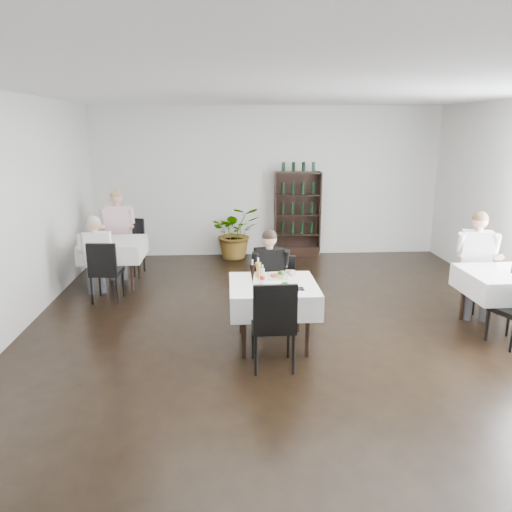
{
  "coord_description": "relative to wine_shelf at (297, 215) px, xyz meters",
  "views": [
    {
      "loc": [
        -0.85,
        -5.61,
        2.55
      ],
      "look_at": [
        -0.49,
        0.2,
        1.06
      ],
      "focal_mm": 35.0,
      "sensor_mm": 36.0,
      "label": 1
    }
  ],
  "objects": [
    {
      "name": "room_shell",
      "position": [
        -0.6,
        -4.31,
        0.65
      ],
      "size": [
        9.0,
        9.0,
        9.0
      ],
      "color": "black",
      "rests_on": "ground"
    },
    {
      "name": "wine_shelf",
      "position": [
        0.0,
        0.0,
        0.0
      ],
      "size": [
        0.9,
        0.28,
        1.75
      ],
      "color": "black",
      "rests_on": "ground"
    },
    {
      "name": "main_table",
      "position": [
        -0.9,
        -4.31,
        -0.23
      ],
      "size": [
        1.03,
        1.03,
        0.77
      ],
      "color": "black",
      "rests_on": "ground"
    },
    {
      "name": "left_table",
      "position": [
        -3.3,
        -1.81,
        -0.23
      ],
      "size": [
        0.98,
        0.98,
        0.77
      ],
      "color": "black",
      "rests_on": "ground"
    },
    {
      "name": "right_table",
      "position": [
        2.1,
        -4.01,
        -0.23
      ],
      "size": [
        0.98,
        0.98,
        0.77
      ],
      "color": "black",
      "rests_on": "ground"
    },
    {
      "name": "potted_tree",
      "position": [
        -1.26,
        -0.11,
        -0.32
      ],
      "size": [
        1.06,
        0.95,
        1.06
      ],
      "primitive_type": "imported",
      "rotation": [
        0.0,
        0.0,
        0.13
      ],
      "color": "#28561D",
      "rests_on": "ground"
    },
    {
      "name": "main_chair_far",
      "position": [
        -0.76,
        -3.63,
        -0.33
      ],
      "size": [
        0.5,
        0.51,
        0.91
      ],
      "color": "black",
      "rests_on": "ground"
    },
    {
      "name": "main_chair_near",
      "position": [
        -0.96,
        -4.98,
        -0.27
      ],
      "size": [
        0.47,
        0.47,
        1.01
      ],
      "color": "black",
      "rests_on": "ground"
    },
    {
      "name": "left_chair_far",
      "position": [
        -3.17,
        -1.05,
        -0.29
      ],
      "size": [
        0.56,
        0.56,
        0.98
      ],
      "color": "black",
      "rests_on": "ground"
    },
    {
      "name": "left_chair_near",
      "position": [
        -3.26,
        -2.65,
        -0.31
      ],
      "size": [
        0.46,
        0.46,
        0.94
      ],
      "color": "black",
      "rests_on": "ground"
    },
    {
      "name": "right_chair_far",
      "position": [
        2.19,
        -3.27,
        -0.34
      ],
      "size": [
        0.41,
        0.42,
        0.89
      ],
      "color": "black",
      "rests_on": "ground"
    },
    {
      "name": "diner_main",
      "position": [
        -0.88,
        -3.79,
        -0.09
      ],
      "size": [
        0.53,
        0.55,
        1.31
      ],
      "color": "#3E3F45",
      "rests_on": "ground"
    },
    {
      "name": "diner_left_far",
      "position": [
        -3.35,
        -1.18,
        0.04
      ],
      "size": [
        0.58,
        0.58,
        1.53
      ],
      "color": "#3E3F45",
      "rests_on": "ground"
    },
    {
      "name": "diner_left_near",
      "position": [
        -3.42,
        -2.47,
        -0.09
      ],
      "size": [
        0.57,
        0.6,
        1.3
      ],
      "color": "#3E3F45",
      "rests_on": "ground"
    },
    {
      "name": "diner_right_far",
      "position": [
        2.02,
        -3.43,
        -0.0
      ],
      "size": [
        0.61,
        0.65,
        1.45
      ],
      "color": "#3E3F45",
      "rests_on": "ground"
    },
    {
      "name": "plate_far",
      "position": [
        -0.82,
        -4.07,
        -0.06
      ],
      "size": [
        0.26,
        0.26,
        0.08
      ],
      "color": "white",
      "rests_on": "main_table"
    },
    {
      "name": "plate_near",
      "position": [
        -0.82,
        -4.52,
        -0.06
      ],
      "size": [
        0.32,
        0.32,
        0.08
      ],
      "color": "white",
      "rests_on": "main_table"
    },
    {
      "name": "pilsner_dark",
      "position": [
        -1.15,
        -4.32,
        0.05
      ],
      "size": [
        0.07,
        0.07,
        0.3
      ],
      "color": "black",
      "rests_on": "main_table"
    },
    {
      "name": "pilsner_lager",
      "position": [
        -1.08,
        -4.27,
        0.05
      ],
      "size": [
        0.07,
        0.07,
        0.31
      ],
      "color": "gold",
      "rests_on": "main_table"
    },
    {
      "name": "coke_bottle",
      "position": [
        -1.03,
        -4.32,
        0.02
      ],
      "size": [
        0.06,
        0.06,
        0.23
      ],
      "color": "silver",
      "rests_on": "main_table"
    },
    {
      "name": "napkin_cutlery",
      "position": [
        -0.65,
        -4.54,
        -0.07
      ],
      "size": [
        0.17,
        0.19,
        0.02
      ],
      "color": "black",
      "rests_on": "main_table"
    }
  ]
}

